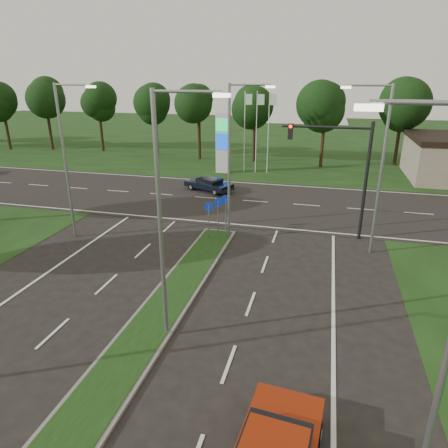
# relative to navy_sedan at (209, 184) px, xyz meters

# --- Properties ---
(verge_far) EXTENTS (160.00, 50.00, 0.02)m
(verge_far) POSITION_rel_navy_sedan_xyz_m (3.42, 28.97, -0.62)
(verge_far) COLOR black
(verge_far) RESTS_ON ground
(cross_road) EXTENTS (160.00, 12.00, 0.02)m
(cross_road) POSITION_rel_navy_sedan_xyz_m (3.42, -2.03, -0.62)
(cross_road) COLOR black
(cross_road) RESTS_ON ground
(median_kerb) EXTENTS (2.00, 26.00, 0.12)m
(median_kerb) POSITION_rel_navy_sedan_xyz_m (3.42, -22.03, -0.56)
(median_kerb) COLOR slate
(median_kerb) RESTS_ON ground
(streetlight_median_near) EXTENTS (2.53, 0.22, 9.00)m
(streetlight_median_near) POSITION_rel_navy_sedan_xyz_m (4.42, -20.03, 4.46)
(streetlight_median_near) COLOR gray
(streetlight_median_near) RESTS_ON ground
(streetlight_median_far) EXTENTS (2.53, 0.22, 9.00)m
(streetlight_median_far) POSITION_rel_navy_sedan_xyz_m (4.42, -10.03, 4.46)
(streetlight_median_far) COLOR gray
(streetlight_median_far) RESTS_ON ground
(streetlight_left_far) EXTENTS (2.53, 0.22, 9.00)m
(streetlight_left_far) POSITION_rel_navy_sedan_xyz_m (-4.88, -12.03, 4.46)
(streetlight_left_far) COLOR gray
(streetlight_left_far) RESTS_ON ground
(streetlight_right_far) EXTENTS (2.53, 0.22, 9.00)m
(streetlight_right_far) POSITION_rel_navy_sedan_xyz_m (12.22, -10.03, 4.46)
(streetlight_right_far) COLOR gray
(streetlight_right_far) RESTS_ON ground
(traffic_signal) EXTENTS (5.10, 0.42, 7.00)m
(traffic_signal) POSITION_rel_navy_sedan_xyz_m (10.60, -8.03, 4.04)
(traffic_signal) COLOR black
(traffic_signal) RESTS_ON ground
(median_signs) EXTENTS (1.16, 1.76, 2.38)m
(median_signs) POSITION_rel_navy_sedan_xyz_m (3.42, -9.63, 1.10)
(median_signs) COLOR gray
(median_signs) RESTS_ON ground
(gas_pylon) EXTENTS (5.80, 1.26, 8.00)m
(gas_pylon) POSITION_rel_navy_sedan_xyz_m (-0.37, 7.02, 2.58)
(gas_pylon) COLOR silver
(gas_pylon) RESTS_ON ground
(treeline_far) EXTENTS (6.00, 6.00, 9.90)m
(treeline_far) POSITION_rel_navy_sedan_xyz_m (3.52, 13.90, 6.21)
(treeline_far) COLOR black
(treeline_far) RESTS_ON ground
(navy_sedan) EXTENTS (4.51, 3.24, 1.15)m
(navy_sedan) POSITION_rel_navy_sedan_xyz_m (0.00, 0.00, 0.00)
(navy_sedan) COLOR black
(navy_sedan) RESTS_ON ground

